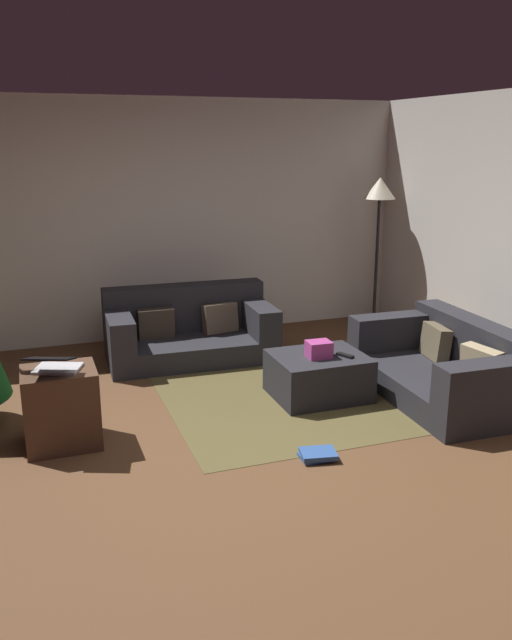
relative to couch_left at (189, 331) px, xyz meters
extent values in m
plane|color=brown|center=(-0.37, -2.24, -0.28)|extent=(6.40, 6.40, 0.00)
cube|color=silver|center=(-0.37, 0.90, 1.02)|extent=(6.40, 0.12, 2.60)
cube|color=#26262B|center=(0.00, -0.09, -0.16)|extent=(1.69, 0.91, 0.23)
cube|color=#26262B|center=(0.01, 0.21, 0.19)|extent=(1.67, 0.30, 0.49)
cube|color=#26262B|center=(0.71, -0.12, 0.10)|extent=(0.27, 0.86, 0.31)
cube|color=#26262B|center=(-0.71, -0.07, 0.10)|extent=(0.27, 0.86, 0.31)
cube|color=brown|center=(0.33, 0.00, 0.10)|extent=(0.38, 0.21, 0.31)
cube|color=#372D24|center=(-0.33, 0.02, 0.10)|extent=(0.36, 0.13, 0.30)
cube|color=#26262B|center=(1.78, -1.78, -0.16)|extent=(1.02, 1.71, 0.23)
cube|color=#26262B|center=(2.14, -1.79, 0.16)|extent=(0.30, 1.69, 0.41)
cube|color=#26262B|center=(1.75, -2.50, 0.11)|extent=(0.97, 0.27, 0.33)
cube|color=#26262B|center=(1.80, -1.06, 0.11)|extent=(0.97, 0.27, 0.33)
cube|color=tan|center=(1.93, -2.12, 0.10)|extent=(0.19, 0.38, 0.31)
cube|color=brown|center=(1.95, -1.45, 0.10)|extent=(0.19, 0.38, 0.31)
cube|color=#26262B|center=(0.79, -1.43, -0.09)|extent=(0.78, 0.65, 0.38)
cube|color=#B23F8C|center=(0.76, -1.47, 0.17)|extent=(0.21, 0.17, 0.14)
cube|color=black|center=(0.98, -1.54, 0.11)|extent=(0.11, 0.17, 0.02)
cube|color=#4C3323|center=(-1.36, -1.64, 0.01)|extent=(0.52, 0.44, 0.58)
cube|color=silver|center=(-1.36, -1.64, 0.31)|extent=(0.37, 0.33, 0.02)
cube|color=black|center=(-1.41, -1.78, 0.43)|extent=(0.37, 0.33, 0.07)
cube|color=#2D5193|center=(0.29, -2.47, -0.27)|extent=(0.23, 0.17, 0.02)
cube|color=#2D5193|center=(0.30, -2.49, -0.24)|extent=(0.28, 0.23, 0.03)
cylinder|color=black|center=(2.37, 0.39, -0.27)|extent=(0.28, 0.28, 0.02)
cylinder|color=black|center=(2.37, 0.39, 0.47)|extent=(0.04, 0.04, 1.51)
cone|color=beige|center=(2.37, 0.39, 1.35)|extent=(0.36, 0.36, 0.24)
cube|color=brown|center=(0.79, -1.43, -0.28)|extent=(2.60, 2.00, 0.01)
camera|label=1|loc=(-1.50, -6.23, 1.88)|focal=36.60mm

